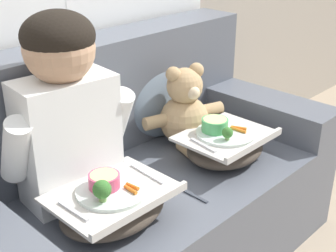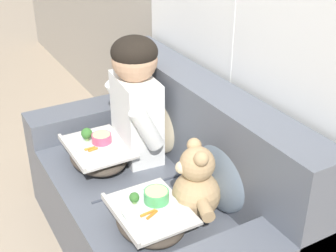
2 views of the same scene
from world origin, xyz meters
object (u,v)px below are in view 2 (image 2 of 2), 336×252
(teddy_bear, at_px, (195,186))
(lap_tray_teddy, at_px, (150,217))
(couch, at_px, (162,199))
(throw_pillow_behind_teddy, at_px, (225,169))
(child_figure, at_px, (135,93))
(throw_pillow_behind_child, at_px, (162,116))
(lap_tray_child, at_px, (98,154))

(teddy_bear, xyz_separation_m, lap_tray_teddy, (-0.00, -0.23, -0.09))
(couch, bearing_deg, throw_pillow_behind_teddy, 28.92)
(child_figure, bearing_deg, throw_pillow_behind_child, 89.96)
(couch, xyz_separation_m, throw_pillow_behind_child, (-0.30, 0.17, 0.31))
(throw_pillow_behind_child, height_order, throw_pillow_behind_teddy, throw_pillow_behind_child)
(couch, xyz_separation_m, child_figure, (-0.30, 0.01, 0.48))
(throw_pillow_behind_child, xyz_separation_m, child_figure, (-0.00, -0.15, 0.17))
(child_figure, distance_m, lap_tray_child, 0.38)
(lap_tray_teddy, bearing_deg, child_figure, 159.12)
(throw_pillow_behind_child, xyz_separation_m, throw_pillow_behind_teddy, (0.60, -0.00, 0.00))
(child_figure, bearing_deg, teddy_bear, -0.34)
(teddy_bear, height_order, lap_tray_teddy, teddy_bear)
(couch, xyz_separation_m, teddy_bear, (0.30, 0.01, 0.27))
(couch, bearing_deg, throw_pillow_behind_child, 151.08)
(couch, distance_m, throw_pillow_behind_child, 0.46)
(teddy_bear, relative_size, lap_tray_child, 0.98)
(child_figure, relative_size, teddy_bear, 1.74)
(throw_pillow_behind_teddy, height_order, lap_tray_child, throw_pillow_behind_teddy)
(couch, height_order, child_figure, child_figure)
(child_figure, bearing_deg, lap_tray_child, -90.30)
(couch, distance_m, teddy_bear, 0.40)
(lap_tray_child, relative_size, lap_tray_teddy, 1.07)
(throw_pillow_behind_child, relative_size, teddy_bear, 1.10)
(lap_tray_child, bearing_deg, couch, 35.78)
(lap_tray_child, bearing_deg, throw_pillow_behind_child, 89.80)
(couch, distance_m, lap_tray_child, 0.42)
(lap_tray_child, xyz_separation_m, lap_tray_teddy, (0.60, 0.00, 0.00))
(lap_tray_teddy, bearing_deg, throw_pillow_behind_child, 147.47)
(throw_pillow_behind_teddy, bearing_deg, throw_pillow_behind_child, 180.00)
(lap_tray_teddy, bearing_deg, throw_pillow_behind_teddy, 89.76)
(throw_pillow_behind_teddy, bearing_deg, couch, -151.08)
(throw_pillow_behind_child, bearing_deg, couch, -28.92)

